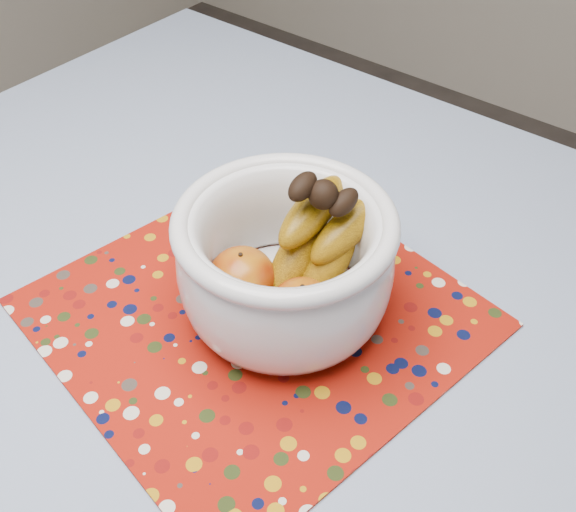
{
  "coord_description": "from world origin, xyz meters",
  "views": [
    {
      "loc": [
        0.43,
        -0.34,
        1.37
      ],
      "look_at": [
        0.08,
        0.1,
        0.85
      ],
      "focal_mm": 42.0,
      "sensor_mm": 36.0,
      "label": 1
    }
  ],
  "objects": [
    {
      "name": "fruit_bowl",
      "position": [
        0.08,
        0.1,
        0.85
      ],
      "size": [
        0.25,
        0.25,
        0.19
      ],
      "color": "silver",
      "rests_on": "placemat"
    },
    {
      "name": "placemat",
      "position": [
        0.05,
        0.07,
        0.76
      ],
      "size": [
        0.53,
        0.53,
        0.0
      ],
      "primitive_type": "cube",
      "rotation": [
        0.0,
        0.0,
        -0.17
      ],
      "color": "#921207",
      "rests_on": "tablecloth"
    },
    {
      "name": "table",
      "position": [
        0.0,
        0.0,
        0.67
      ],
      "size": [
        1.2,
        1.2,
        0.75
      ],
      "color": "brown",
      "rests_on": "ground"
    },
    {
      "name": "tablecloth",
      "position": [
        0.0,
        0.0,
        0.76
      ],
      "size": [
        1.32,
        1.32,
        0.01
      ],
      "primitive_type": "cube",
      "color": "slate",
      "rests_on": "table"
    }
  ]
}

